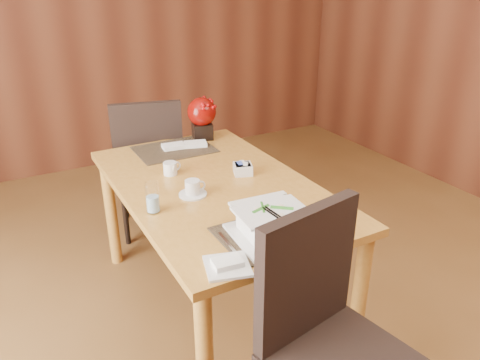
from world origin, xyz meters
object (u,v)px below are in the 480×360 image
soup_setting (272,224)px  water_glass (152,198)px  near_chair (329,332)px  creamer_jug (170,168)px  far_chair (149,161)px  coffee_cup (193,189)px  berry_decor (202,116)px  sugar_caddy (243,169)px  bread_plate (227,266)px  dining_table (215,201)px

soup_setting → water_glass: water_glass is taller
near_chair → creamer_jug: bearing=85.9°
far_chair → water_glass: bearing=88.0°
coffee_cup → soup_setting: bearing=-76.1°
berry_decor → far_chair: size_ratio=0.27×
creamer_jug → berry_decor: size_ratio=0.35×
sugar_caddy → far_chair: bearing=105.2°
water_glass → far_chair: (0.32, 1.05, -0.26)m
coffee_cup → bread_plate: (-0.13, -0.61, -0.03)m
dining_table → sugar_caddy: size_ratio=16.14×
berry_decor → near_chair: (-0.26, -1.62, -0.33)m
sugar_caddy → dining_table: bearing=-167.3°
soup_setting → sugar_caddy: (0.21, 0.61, -0.03)m
far_chair → bread_plate: bearing=96.8°
water_glass → bread_plate: water_glass is taller
far_chair → coffee_cup: bearing=99.3°
berry_decor → dining_table: bearing=-109.6°
creamer_jug → berry_decor: (0.39, 0.44, 0.12)m
coffee_cup → water_glass: (-0.22, -0.07, 0.04)m
water_glass → far_chair: size_ratio=0.14×
creamer_jug → coffee_cup: bearing=-100.2°
water_glass → creamer_jug: bearing=58.4°
coffee_cup → creamer_jug: (-0.00, 0.29, 0.00)m
soup_setting → far_chair: (-0.03, 1.49, -0.25)m
dining_table → berry_decor: 0.74m
dining_table → soup_setting: size_ratio=4.62×
berry_decor → near_chair: 1.68m
water_glass → creamer_jug: water_glass is taller
creamer_jug → bread_plate: creamer_jug is taller
dining_table → water_glass: bearing=-160.2°
near_chair → far_chair: (-0.02, 1.88, -0.01)m
near_chair → bread_plate: bearing=120.1°
water_glass → near_chair: size_ratio=0.14×
water_glass → sugar_caddy: 0.58m
dining_table → coffee_cup: bearing=-156.8°
coffee_cup → near_chair: 0.93m
coffee_cup → creamer_jug: bearing=90.7°
soup_setting → creamer_jug: bearing=103.4°
creamer_jug → berry_decor: berry_decor is taller
soup_setting → sugar_caddy: size_ratio=3.50×
dining_table → far_chair: far_chair is taller
coffee_cup → sugar_caddy: 0.35m
bread_plate → near_chair: near_chair is taller
water_glass → berry_decor: berry_decor is taller
dining_table → bread_plate: size_ratio=9.32×
sugar_caddy → far_chair: far_chair is taller
dining_table → soup_setting: bearing=-92.4°
soup_setting → berry_decor: berry_decor is taller
creamer_jug → berry_decor: bearing=37.5°
dining_table → sugar_caddy: 0.23m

